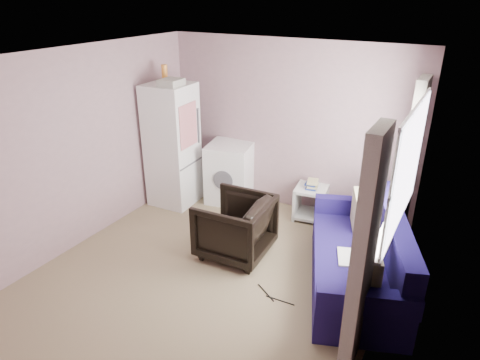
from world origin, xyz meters
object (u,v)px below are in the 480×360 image
object	(u,v)px
side_table	(311,200)
fridge	(172,145)
armchair	(235,224)
sofa	(362,261)
washing_machine	(230,171)

from	to	relation	value
side_table	fridge	bearing A→B (deg)	-165.69
armchair	side_table	bearing A→B (deg)	156.22
armchair	side_table	world-z (taller)	armchair
armchair	side_table	size ratio (longest dim) A/B	1.40
armchair	fridge	bearing A→B (deg)	-120.84
sofa	fridge	bearing A→B (deg)	146.86
armchair	fridge	distance (m)	1.84
sofa	washing_machine	bearing A→B (deg)	133.28
fridge	sofa	bearing A→B (deg)	-16.16
fridge	sofa	distance (m)	3.26
washing_machine	sofa	size ratio (longest dim) A/B	0.42
side_table	sofa	xyz separation A→B (m)	(1.06, -1.23, 0.05)
fridge	side_table	world-z (taller)	fridge
armchair	side_table	distance (m)	1.44
armchair	sofa	world-z (taller)	sofa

